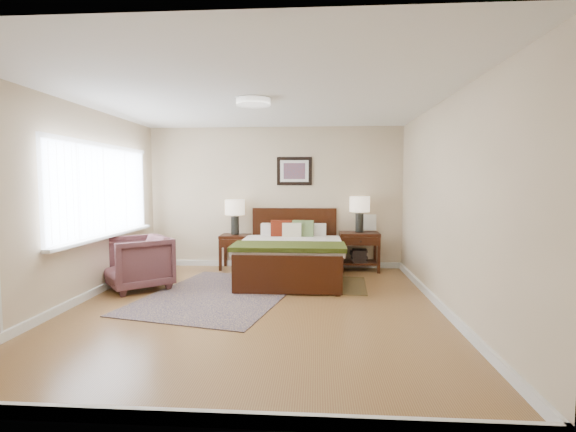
% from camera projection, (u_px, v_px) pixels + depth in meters
% --- Properties ---
extents(floor, '(5.00, 5.00, 0.00)m').
position_uv_depth(floor, '(255.00, 307.00, 5.07)').
color(floor, olive).
rests_on(floor, ground).
extents(back_wall, '(4.50, 0.04, 2.50)m').
position_uv_depth(back_wall, '(275.00, 198.00, 7.46)').
color(back_wall, beige).
rests_on(back_wall, ground).
extents(front_wall, '(4.50, 0.04, 2.50)m').
position_uv_depth(front_wall, '(192.00, 227.00, 2.49)').
color(front_wall, beige).
rests_on(front_wall, ground).
extents(left_wall, '(0.04, 5.00, 2.50)m').
position_uv_depth(left_wall, '(73.00, 204.00, 5.13)').
color(left_wall, beige).
rests_on(left_wall, ground).
extents(right_wall, '(0.04, 5.00, 2.50)m').
position_uv_depth(right_wall, '(447.00, 206.00, 4.82)').
color(right_wall, beige).
rests_on(right_wall, ground).
extents(ceiling, '(4.50, 5.00, 0.02)m').
position_uv_depth(ceiling, '(253.00, 98.00, 4.87)').
color(ceiling, white).
rests_on(ceiling, back_wall).
extents(window, '(0.11, 2.72, 1.32)m').
position_uv_depth(window, '(106.00, 193.00, 5.81)').
color(window, silver).
rests_on(window, left_wall).
extents(ceil_fixture, '(0.44, 0.44, 0.08)m').
position_uv_depth(ceil_fixture, '(253.00, 101.00, 4.88)').
color(ceil_fixture, white).
rests_on(ceil_fixture, ceiling).
extents(bed, '(1.61, 1.94, 1.05)m').
position_uv_depth(bed, '(291.00, 248.00, 6.55)').
color(bed, '#321407').
rests_on(bed, ground).
extents(wall_art, '(0.62, 0.05, 0.50)m').
position_uv_depth(wall_art, '(294.00, 171.00, 7.37)').
color(wall_art, black).
rests_on(wall_art, back_wall).
extents(nightstand_left, '(0.51, 0.45, 0.60)m').
position_uv_depth(nightstand_left, '(235.00, 242.00, 7.32)').
color(nightstand_left, '#321407').
rests_on(nightstand_left, ground).
extents(nightstand_right, '(0.67, 0.50, 0.66)m').
position_uv_depth(nightstand_right, '(359.00, 248.00, 7.19)').
color(nightstand_right, '#321407').
rests_on(nightstand_right, ground).
extents(lamp_left, '(0.34, 0.34, 0.61)m').
position_uv_depth(lamp_left, '(235.00, 210.00, 7.29)').
color(lamp_left, black).
rests_on(lamp_left, nightstand_left).
extents(lamp_right, '(0.34, 0.34, 0.61)m').
position_uv_depth(lamp_right, '(360.00, 207.00, 7.14)').
color(lamp_right, black).
rests_on(lamp_right, nightstand_right).
extents(armchair, '(1.16, 1.15, 0.76)m').
position_uv_depth(armchair, '(138.00, 263.00, 5.94)').
color(armchair, brown).
rests_on(armchair, ground).
extents(rug_persian, '(2.25, 2.80, 0.01)m').
position_uv_depth(rug_persian, '(219.00, 294.00, 5.64)').
color(rug_persian, '#0B0D38').
rests_on(rug_persian, ground).
extents(rug_navy, '(0.80, 1.14, 0.01)m').
position_uv_depth(rug_navy, '(341.00, 285.00, 6.16)').
color(rug_navy, black).
rests_on(rug_navy, ground).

